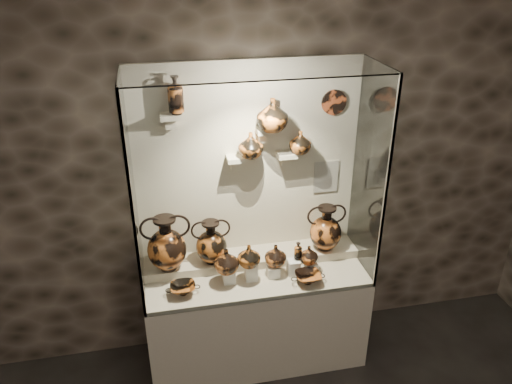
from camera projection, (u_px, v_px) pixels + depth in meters
wall_back at (248, 166)px, 3.77m from camera, size 5.00×0.02×3.20m
plinth at (256, 318)px, 4.02m from camera, size 1.70×0.60×0.80m
front_tier at (256, 275)px, 3.84m from camera, size 1.68×0.58×0.03m
rear_tier at (252, 259)px, 3.97m from camera, size 1.70×0.25×0.10m
back_panel at (248, 166)px, 3.76m from camera, size 1.70×0.03×1.60m
glass_front at (266, 203)px, 3.23m from camera, size 1.70×0.01×1.60m
glass_left at (133, 195)px, 3.33m from camera, size 0.01×0.60×1.60m
glass_right at (370, 173)px, 3.64m from camera, size 0.01×0.60×1.60m
glass_top at (256, 69)px, 3.13m from camera, size 1.70×0.60×0.01m
frame_post_left at (133, 215)px, 3.08m from camera, size 0.02×0.02×1.60m
frame_post_right at (386, 191)px, 3.38m from camera, size 0.02×0.02×1.60m
pedestal_a at (229, 276)px, 3.72m from camera, size 0.09×0.09×0.10m
pedestal_b at (251, 271)px, 3.75m from camera, size 0.09×0.09×0.13m
pedestal_c at (273, 271)px, 3.79m from camera, size 0.09×0.09×0.09m
pedestal_d at (293, 267)px, 3.81m from camera, size 0.09×0.09×0.12m
pedestal_e at (311, 267)px, 3.84m from camera, size 0.09×0.09×0.08m
bracket_ul at (170, 116)px, 3.39m from camera, size 0.14×0.12×0.04m
bracket_ca at (236, 159)px, 3.63m from camera, size 0.14×0.12×0.04m
bracket_cb at (263, 131)px, 3.58m from camera, size 0.10×0.12×0.04m
bracket_cc at (287, 155)px, 3.70m from camera, size 0.14×0.12×0.04m
amphora_left at (166, 243)px, 3.68m from camera, size 0.37×0.37×0.44m
amphora_mid at (211, 242)px, 3.78m from camera, size 0.32×0.32×0.35m
amphora_right at (326, 228)px, 3.94m from camera, size 0.31×0.31×0.38m
jug_a at (226, 261)px, 3.64m from camera, size 0.21×0.21×0.19m
jug_b at (249, 256)px, 3.66m from camera, size 0.18×0.18×0.18m
jug_c at (275, 255)px, 3.74m from camera, size 0.19×0.19×0.17m
jug_e at (309, 255)px, 3.79m from camera, size 0.17×0.17×0.15m
lekythos_small at (298, 250)px, 3.76m from camera, size 0.08×0.08×0.16m
kylix_left at (183, 288)px, 3.59m from camera, size 0.30×0.28×0.09m
kylix_right at (308, 277)px, 3.71m from camera, size 0.29×0.27×0.10m
lekythos_tall at (175, 93)px, 3.32m from camera, size 0.14×0.14×0.29m
ovoid_vase_a at (251, 145)px, 3.56m from camera, size 0.23×0.23×0.19m
ovoid_vase_b at (272, 115)px, 3.47m from camera, size 0.30×0.30×0.24m
ovoid_vase_c at (300, 142)px, 3.64m from camera, size 0.18×0.18×0.17m
wall_plate at (334, 102)px, 3.65m from camera, size 0.19×0.02×0.19m
info_placard at (326, 177)px, 3.92m from camera, size 0.20×0.01×0.26m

